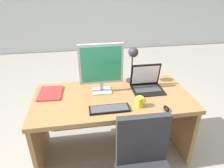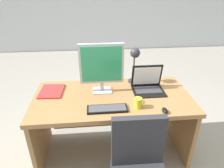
{
  "view_description": "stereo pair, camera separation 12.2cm",
  "coord_description": "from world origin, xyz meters",
  "views": [
    {
      "loc": [
        -0.3,
        -1.75,
        1.82
      ],
      "look_at": [
        0.0,
        0.04,
        0.88
      ],
      "focal_mm": 32.44,
      "sensor_mm": 36.0,
      "label": 1
    },
    {
      "loc": [
        -0.18,
        -1.77,
        1.82
      ],
      "look_at": [
        0.0,
        0.04,
        0.88
      ],
      "focal_mm": 32.44,
      "sensor_mm": 36.0,
      "label": 2
    }
  ],
  "objects": [
    {
      "name": "keyboard",
      "position": [
        -0.07,
        -0.24,
        0.77
      ],
      "size": [
        0.37,
        0.13,
        0.02
      ],
      "color": "black",
      "rests_on": "desk"
    },
    {
      "name": "desk",
      "position": [
        0.0,
        0.04,
        0.55
      ],
      "size": [
        1.61,
        0.79,
        0.76
      ],
      "color": "#9E7042",
      "rests_on": "ground"
    },
    {
      "name": "ground",
      "position": [
        0.0,
        1.5,
        0.0
      ],
      "size": [
        12.0,
        12.0,
        0.0
      ],
      "primitive_type": "plane",
      "color": "gray"
    },
    {
      "name": "mouse",
      "position": [
        0.44,
        -0.33,
        0.77
      ],
      "size": [
        0.05,
        0.09,
        0.04
      ],
      "color": "black",
      "rests_on": "desk"
    },
    {
      "name": "laptop",
      "position": [
        0.39,
        0.12,
        0.84
      ],
      "size": [
        0.33,
        0.28,
        0.26
      ],
      "color": "black",
      "rests_on": "desk"
    },
    {
      "name": "desk_lamp",
      "position": [
        0.27,
        0.28,
        1.06
      ],
      "size": [
        0.12,
        0.14,
        0.42
      ],
      "color": "#2D2D33",
      "rests_on": "desk"
    },
    {
      "name": "monitor",
      "position": [
        -0.1,
        0.12,
        1.05
      ],
      "size": [
        0.45,
        0.16,
        0.52
      ],
      "color": "#B7BABF",
      "rests_on": "desk"
    },
    {
      "name": "book",
      "position": [
        -0.63,
        0.15,
        0.76
      ],
      "size": [
        0.25,
        0.31,
        0.02
      ],
      "color": "red",
      "rests_on": "desk"
    },
    {
      "name": "coffee_mug",
      "position": [
        0.22,
        -0.22,
        0.81
      ],
      "size": [
        0.1,
        0.07,
        0.1
      ],
      "color": "yellow",
      "rests_on": "desk"
    }
  ]
}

